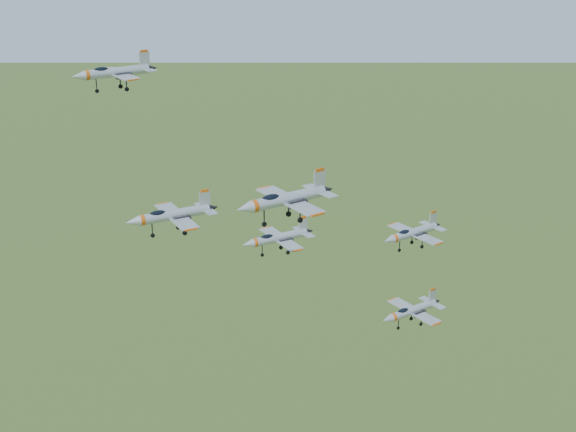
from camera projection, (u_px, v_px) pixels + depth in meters
jet_lead at (114, 72)px, 108.00m from camera, size 12.22×10.04×3.28m
jet_left_high at (172, 215)px, 107.21m from camera, size 13.25×11.01×3.54m
jet_right_high at (285, 199)px, 93.45m from camera, size 13.54×11.11×3.63m
jet_left_low at (278, 238)px, 132.32m from camera, size 13.45×11.15×3.59m
jet_right_low at (412, 233)px, 119.05m from camera, size 11.76×9.69×3.15m
jet_trail at (411, 311)px, 133.72m from camera, size 13.03×10.70×3.49m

